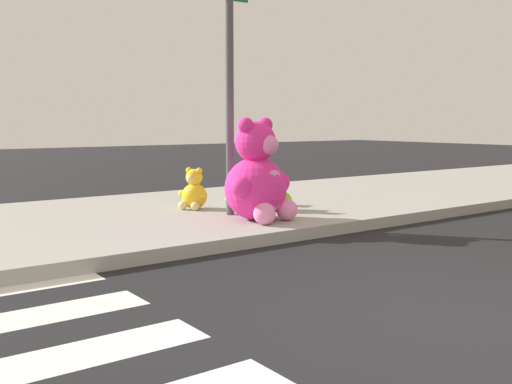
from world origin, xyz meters
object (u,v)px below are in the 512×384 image
sign_pole (230,90)px  plush_pink_large (258,179)px  plush_lime (281,198)px  plush_yellow (194,192)px  plush_tan (249,191)px  plush_teal (240,188)px

sign_pole → plush_pink_large: size_ratio=2.41×
sign_pole → plush_pink_large: bearing=-86.5°
plush_lime → plush_yellow: bearing=133.3°
plush_yellow → plush_tan: bearing=-31.9°
sign_pole → plush_yellow: 1.65m
plush_tan → plush_lime: bearing=-68.6°
sign_pole → plush_yellow: size_ratio=5.26×
plush_lime → plush_tan: bearing=111.4°
sign_pole → plush_tan: (0.55, 0.33, -1.44)m
plush_tan → plush_teal: 0.52m
plush_yellow → plush_teal: size_ratio=0.98×
plush_tan → plush_yellow: bearing=148.1°
plush_pink_large → sign_pole: bearing=93.5°
plush_pink_large → plush_yellow: 1.39m
sign_pole → plush_lime: (0.75, -0.18, -1.51)m
plush_lime → plush_tan: 0.56m
plush_lime → plush_tan: (-0.20, 0.52, 0.07)m
plush_pink_large → plush_yellow: plush_pink_large is taller
plush_pink_large → plush_lime: (0.72, 0.41, -0.34)m
plush_tan → plush_yellow: 0.81m
plush_pink_large → plush_tan: 1.09m
sign_pole → plush_lime: 1.69m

